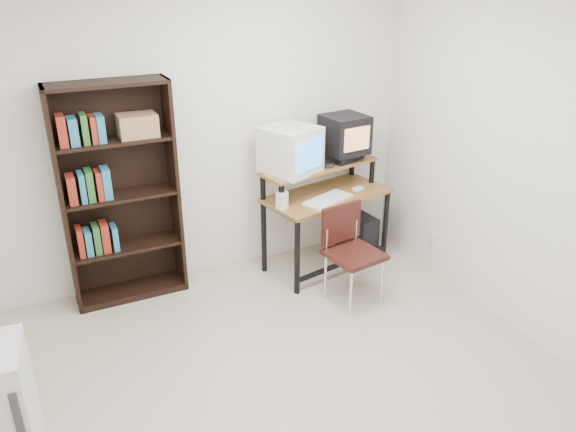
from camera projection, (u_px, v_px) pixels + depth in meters
name	position (u px, v px, depth m)	size (l,w,h in m)	color
floor	(290.00, 405.00, 3.70)	(4.00, 4.00, 0.01)	#BEB39E
back_wall	(194.00, 137.00, 4.84)	(4.00, 0.01, 2.60)	silver
right_wall	(550.00, 176.00, 3.92)	(0.01, 4.00, 2.60)	silver
computer_desk	(325.00, 198.00, 5.18)	(1.26, 0.82, 0.98)	brown
crt_monitor	(291.00, 150.00, 4.91)	(0.57, 0.57, 0.41)	silver
vcr	(342.00, 156.00, 5.28)	(0.36, 0.26, 0.08)	black
crt_tv	(345.00, 134.00, 5.18)	(0.42, 0.41, 0.35)	black
cd_spindle	(327.00, 165.00, 5.08)	(0.12, 0.12, 0.05)	#26262B
keyboard	(328.00, 200.00, 4.99)	(0.47, 0.21, 0.04)	silver
mousepad	(358.00, 190.00, 5.25)	(0.22, 0.18, 0.01)	black
mouse	(358.00, 189.00, 5.23)	(0.10, 0.06, 0.03)	white
desk_speaker	(282.00, 201.00, 4.80)	(0.08, 0.07, 0.17)	silver
pc_tower	(357.00, 233.00, 5.59)	(0.20, 0.45, 0.42)	black
school_chair	(349.00, 244.00, 4.70)	(0.48, 0.48, 0.83)	black
bookshelf	(119.00, 192.00, 4.60)	(0.94, 0.33, 1.86)	black
wall_outlet	(431.00, 238.00, 5.28)	(0.02, 0.08, 0.12)	beige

